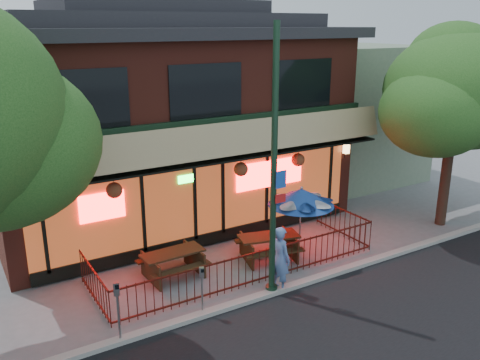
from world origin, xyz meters
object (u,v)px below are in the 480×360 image
object	(u,v)px
pedestrian	(280,258)
street_tree_right	(456,85)
picnic_table_right	(269,243)
street_light	(274,181)
parking_meter_far	(117,302)
picnic_table_left	(173,260)
parking_meter_near	(202,283)
patio_umbrella	(301,197)

from	to	relation	value
pedestrian	street_tree_right	bearing A→B (deg)	-95.30
street_tree_right	picnic_table_right	xyz separation A→B (m)	(-6.96, 0.75, -4.45)
picnic_table_right	pedestrian	distance (m)	1.91
street_light	parking_meter_far	xyz separation A→B (m)	(-4.20, -0.08, -2.12)
picnic_table_right	picnic_table_left	bearing A→B (deg)	170.80
parking_meter_near	parking_meter_far	size ratio (longest dim) A/B	0.85
pedestrian	patio_umbrella	bearing A→B (deg)	-63.84
street_light	street_tree_right	bearing A→B (deg)	7.01
picnic_table_right	street_tree_right	bearing A→B (deg)	-6.18
picnic_table_left	picnic_table_right	world-z (taller)	picnic_table_right
pedestrian	parking_meter_near	world-z (taller)	pedestrian
street_light	parking_meter_near	size ratio (longest dim) A/B	5.42
picnic_table_left	pedestrian	world-z (taller)	pedestrian
picnic_table_left	parking_meter_near	world-z (taller)	parking_meter_near
street_tree_right	picnic_table_right	world-z (taller)	street_tree_right
street_light	street_tree_right	size ratio (longest dim) A/B	1.00
picnic_table_left	picnic_table_right	distance (m)	3.00
street_light	parking_meter_far	distance (m)	4.71
street_tree_right	parking_meter_far	distance (m)	12.90
patio_umbrella	parking_meter_near	xyz separation A→B (m)	(-4.08, -1.40, -1.07)
pedestrian	parking_meter_near	size ratio (longest dim) A/B	1.40
pedestrian	picnic_table_right	bearing A→B (deg)	-37.35
pedestrian	parking_meter_far	xyz separation A→B (m)	(-4.49, -0.13, 0.12)
parking_meter_far	picnic_table_left	bearing A→B (deg)	44.64
picnic_table_left	parking_meter_near	xyz separation A→B (m)	(-0.20, -2.22, 0.38)
street_light	parking_meter_near	xyz separation A→B (m)	(-2.08, 0.00, -2.27)
street_light	picnic_table_left	world-z (taller)	street_light
pedestrian	parking_meter_near	bearing A→B (deg)	79.04
picnic_table_right	parking_meter_far	world-z (taller)	parking_meter_far
parking_meter_near	pedestrian	bearing A→B (deg)	1.22
picnic_table_right	patio_umbrella	xyz separation A→B (m)	(0.92, -0.34, 1.44)
street_tree_right	picnic_table_right	bearing A→B (deg)	173.82
parking_meter_near	picnic_table_left	bearing A→B (deg)	84.79
patio_umbrella	picnic_table_left	bearing A→B (deg)	168.10
street_tree_right	pedestrian	xyz separation A→B (m)	(-7.75, -0.94, -4.05)
pedestrian	parking_meter_far	distance (m)	4.50
picnic_table_left	parking_meter_far	distance (m)	3.31
patio_umbrella	parking_meter_near	bearing A→B (deg)	-161.02
street_light	picnic_table_left	distance (m)	3.94
picnic_table_left	picnic_table_right	xyz separation A→B (m)	(2.96, -0.48, 0.01)
street_light	patio_umbrella	bearing A→B (deg)	35.08
parking_meter_near	patio_umbrella	bearing A→B (deg)	18.98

